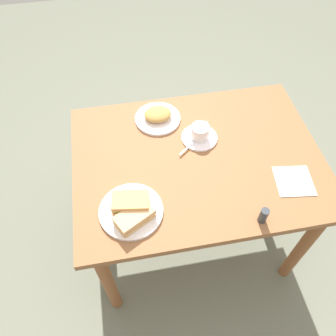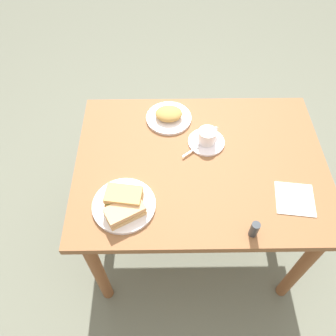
% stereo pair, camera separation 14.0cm
% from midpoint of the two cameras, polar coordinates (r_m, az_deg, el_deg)
% --- Properties ---
extents(ground_plane, '(6.00, 6.00, 0.00)m').
position_cam_midpoint_polar(ground_plane, '(2.10, 1.70, -10.96)').
color(ground_plane, '#666959').
extents(dining_table, '(1.08, 0.80, 0.74)m').
position_cam_midpoint_polar(dining_table, '(1.56, 2.25, -0.84)').
color(dining_table, brown).
rests_on(dining_table, ground_plane).
extents(sandwich_plate, '(0.25, 0.25, 0.01)m').
position_cam_midpoint_polar(sandwich_plate, '(1.33, -9.23, -7.38)').
color(sandwich_plate, white).
rests_on(sandwich_plate, dining_table).
extents(sandwich_front, '(0.15, 0.10, 0.06)m').
position_cam_midpoint_polar(sandwich_front, '(1.31, -9.35, -6.08)').
color(sandwich_front, tan).
rests_on(sandwich_front, sandwich_plate).
extents(sandwich_back, '(0.16, 0.14, 0.05)m').
position_cam_midpoint_polar(sandwich_back, '(1.28, -8.79, -8.40)').
color(sandwich_back, tan).
rests_on(sandwich_back, sandwich_plate).
extents(coffee_saucer, '(0.16, 0.16, 0.01)m').
position_cam_midpoint_polar(coffee_saucer, '(1.54, 2.70, 4.95)').
color(coffee_saucer, white).
rests_on(coffee_saucer, dining_table).
extents(coffee_cup, '(0.09, 0.09, 0.07)m').
position_cam_midpoint_polar(coffee_cup, '(1.51, 2.80, 6.00)').
color(coffee_cup, white).
rests_on(coffee_cup, coffee_saucer).
extents(spoon, '(0.08, 0.07, 0.01)m').
position_cam_midpoint_polar(spoon, '(1.50, 0.91, 3.53)').
color(spoon, silver).
rests_on(spoon, coffee_saucer).
extents(side_plate, '(0.21, 0.21, 0.01)m').
position_cam_midpoint_polar(side_plate, '(1.62, -4.23, 8.12)').
color(side_plate, white).
rests_on(side_plate, dining_table).
extents(side_food_pile, '(0.13, 0.11, 0.04)m').
position_cam_midpoint_polar(side_food_pile, '(1.60, -4.29, 8.85)').
color(side_food_pile, '#B48642').
rests_on(side_food_pile, side_plate).
extents(napkin, '(0.17, 0.17, 0.00)m').
position_cam_midpoint_polar(napkin, '(1.47, 17.86, -2.29)').
color(napkin, white).
rests_on(napkin, dining_table).
extents(salt_shaker, '(0.03, 0.03, 0.07)m').
position_cam_midpoint_polar(salt_shaker, '(1.30, 12.80, -8.01)').
color(salt_shaker, '#33383D').
rests_on(salt_shaker, dining_table).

